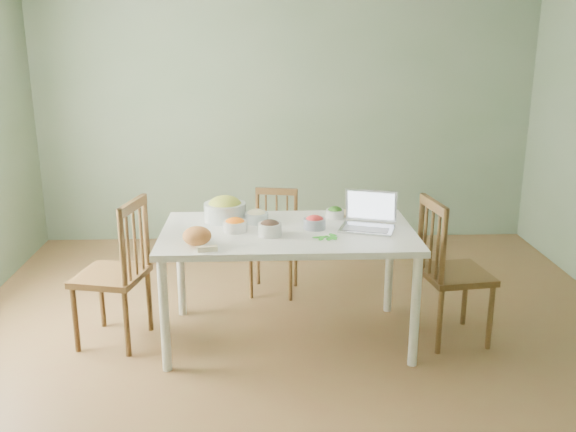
{
  "coord_description": "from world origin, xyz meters",
  "views": [
    {
      "loc": [
        -0.25,
        -3.91,
        2.1
      ],
      "look_at": [
        -0.08,
        0.2,
        0.9
      ],
      "focal_mm": 39.53,
      "sensor_mm": 36.0,
      "label": 1
    }
  ],
  "objects_px": {
    "laptop": "(368,212)",
    "bread_boule": "(197,236)",
    "dining_table": "(288,285)",
    "chair_right": "(456,271)",
    "chair_far": "(273,243)",
    "bowl_squash": "(225,209)",
    "chair_left": "(110,272)"
  },
  "relations": [
    {
      "from": "chair_left",
      "to": "chair_right",
      "type": "relative_size",
      "value": 1.01
    },
    {
      "from": "bread_boule",
      "to": "bowl_squash",
      "type": "distance_m",
      "value": 0.56
    },
    {
      "from": "chair_right",
      "to": "laptop",
      "type": "height_order",
      "value": "laptop"
    },
    {
      "from": "chair_far",
      "to": "dining_table",
      "type": "bearing_deg",
      "value": -73.43
    },
    {
      "from": "chair_far",
      "to": "bowl_squash",
      "type": "relative_size",
      "value": 2.88
    },
    {
      "from": "chair_left",
      "to": "chair_right",
      "type": "xyz_separation_m",
      "value": [
        2.38,
        -0.06,
        -0.0
      ]
    },
    {
      "from": "chair_left",
      "to": "bread_boule",
      "type": "distance_m",
      "value": 0.78
    },
    {
      "from": "chair_far",
      "to": "chair_right",
      "type": "distance_m",
      "value": 1.53
    },
    {
      "from": "bread_boule",
      "to": "dining_table",
      "type": "bearing_deg",
      "value": 25.9
    },
    {
      "from": "chair_left",
      "to": "bowl_squash",
      "type": "height_order",
      "value": "chair_left"
    },
    {
      "from": "bowl_squash",
      "to": "bread_boule",
      "type": "bearing_deg",
      "value": -105.5
    },
    {
      "from": "dining_table",
      "to": "laptop",
      "type": "xyz_separation_m",
      "value": [
        0.54,
        -0.01,
        0.53
      ]
    },
    {
      "from": "dining_table",
      "to": "chair_far",
      "type": "xyz_separation_m",
      "value": [
        -0.08,
        0.83,
        0.03
      ]
    },
    {
      "from": "laptop",
      "to": "chair_far",
      "type": "bearing_deg",
      "value": 144.76
    },
    {
      "from": "laptop",
      "to": "bread_boule",
      "type": "bearing_deg",
      "value": -148.07
    },
    {
      "from": "chair_right",
      "to": "bread_boule",
      "type": "height_order",
      "value": "chair_right"
    },
    {
      "from": "chair_left",
      "to": "bread_boule",
      "type": "xyz_separation_m",
      "value": [
        0.63,
        -0.29,
        0.35
      ]
    },
    {
      "from": "chair_left",
      "to": "laptop",
      "type": "height_order",
      "value": "laptop"
    },
    {
      "from": "bowl_squash",
      "to": "chair_left",
      "type": "bearing_deg",
      "value": -162.72
    },
    {
      "from": "laptop",
      "to": "chair_left",
      "type": "bearing_deg",
      "value": -162.3
    },
    {
      "from": "dining_table",
      "to": "bread_boule",
      "type": "xyz_separation_m",
      "value": [
        -0.59,
        -0.29,
        0.46
      ]
    },
    {
      "from": "dining_table",
      "to": "chair_right",
      "type": "height_order",
      "value": "chair_right"
    },
    {
      "from": "bowl_squash",
      "to": "laptop",
      "type": "bearing_deg",
      "value": -15.22
    },
    {
      "from": "chair_left",
      "to": "bread_boule",
      "type": "height_order",
      "value": "chair_left"
    },
    {
      "from": "dining_table",
      "to": "chair_right",
      "type": "xyz_separation_m",
      "value": [
        1.16,
        -0.05,
        0.11
      ]
    },
    {
      "from": "laptop",
      "to": "bowl_squash",
      "type": "bearing_deg",
      "value": -176.79
    },
    {
      "from": "chair_far",
      "to": "chair_right",
      "type": "relative_size",
      "value": 0.84
    },
    {
      "from": "chair_right",
      "to": "bowl_squash",
      "type": "distance_m",
      "value": 1.67
    },
    {
      "from": "bread_boule",
      "to": "laptop",
      "type": "bearing_deg",
      "value": 13.5
    },
    {
      "from": "chair_far",
      "to": "bread_boule",
      "type": "bearing_deg",
      "value": -103.46
    },
    {
      "from": "chair_far",
      "to": "laptop",
      "type": "bearing_deg",
      "value": -42.92
    },
    {
      "from": "dining_table",
      "to": "chair_far",
      "type": "bearing_deg",
      "value": 95.83
    }
  ]
}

